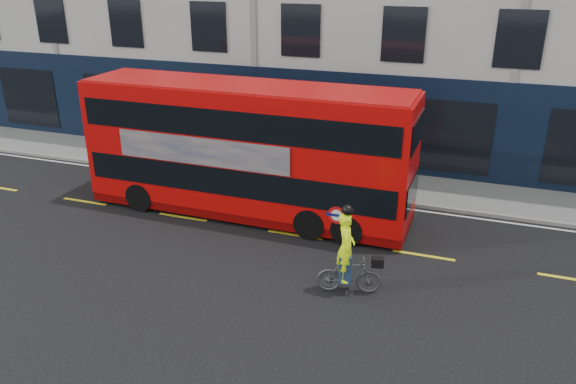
% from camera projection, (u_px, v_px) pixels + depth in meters
% --- Properties ---
extents(ground, '(120.00, 120.00, 0.00)m').
position_uv_depth(ground, '(160.00, 236.00, 17.65)').
color(ground, black).
rests_on(ground, ground).
extents(pavement, '(60.00, 3.00, 0.12)m').
position_uv_depth(pavement, '(243.00, 168.00, 23.29)').
color(pavement, slate).
rests_on(pavement, ground).
extents(kerb, '(60.00, 0.12, 0.13)m').
position_uv_depth(kerb, '(227.00, 180.00, 21.98)').
color(kerb, gray).
rests_on(kerb, ground).
extents(road_edge_line, '(58.00, 0.10, 0.01)m').
position_uv_depth(road_edge_line, '(224.00, 184.00, 21.74)').
color(road_edge_line, silver).
rests_on(road_edge_line, ground).
extents(lane_dashes, '(58.00, 0.12, 0.01)m').
position_uv_depth(lane_dashes, '(183.00, 217.00, 18.95)').
color(lane_dashes, yellow).
rests_on(lane_dashes, ground).
extents(bus, '(11.02, 2.67, 4.42)m').
position_uv_depth(bus, '(248.00, 150.00, 18.45)').
color(bus, red).
rests_on(bus, ground).
extents(cyclist, '(1.75, 0.87, 2.48)m').
position_uv_depth(cyclist, '(348.00, 263.00, 14.36)').
color(cyclist, '#4C4E51').
rests_on(cyclist, ground).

